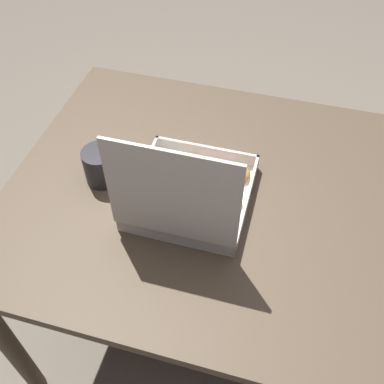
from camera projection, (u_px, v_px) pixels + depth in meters
name	position (u px, v px, depth m)	size (l,w,h in m)	color
ground_plane	(211.00, 314.00, 1.78)	(8.00, 8.00, 0.00)	#6B6054
dining_table	(218.00, 214.00, 1.30)	(1.16, 0.94, 0.74)	#4C3D2D
donut_box	(186.00, 193.00, 1.15)	(0.30, 0.33, 0.32)	silver
coffee_mug	(101.00, 165.00, 1.22)	(0.10, 0.10, 0.10)	#232328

